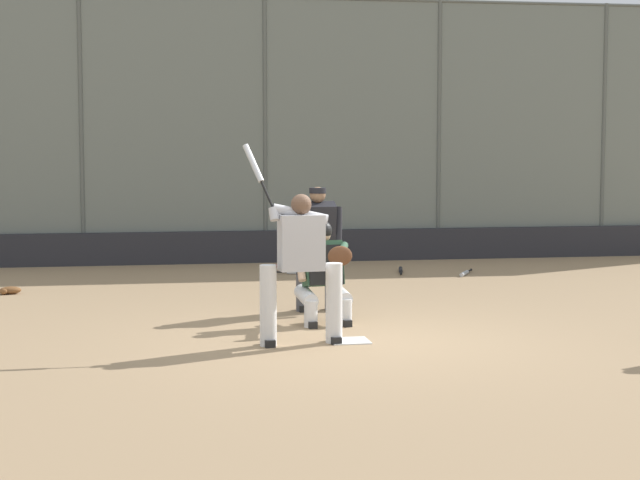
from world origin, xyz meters
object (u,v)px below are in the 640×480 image
catcher_behind_plate (324,271)px  umpire_home (317,245)px  spare_bat_near_backstop (281,265)px  spare_bat_by_padding (401,270)px  spare_bat_first_base_side (297,272)px  batter_at_plate (300,263)px  spare_bat_third_base_side (465,273)px  fielding_glove_on_dirt (10,290)px

catcher_behind_plate → umpire_home: size_ratio=0.77×
spare_bat_near_backstop → spare_bat_by_padding: size_ratio=0.97×
spare_bat_by_padding → spare_bat_first_base_side: bearing=103.6°
spare_bat_near_backstop → spare_bat_first_base_side: same height
batter_at_plate → spare_bat_by_padding: batter_at_plate is taller
spare_bat_near_backstop → spare_bat_first_base_side: 1.18m
catcher_behind_plate → spare_bat_by_padding: catcher_behind_plate is taller
batter_at_plate → catcher_behind_plate: (-0.48, -1.25, -0.25)m
spare_bat_third_base_side → fielding_glove_on_dirt: bearing=-52.5°
spare_bat_near_backstop → spare_bat_third_base_side: bearing=90.9°
spare_bat_first_base_side → batter_at_plate: bearing=-78.2°
umpire_home → spare_bat_by_padding: (-2.10, -3.93, -0.84)m
batter_at_plate → umpire_home: bearing=-108.5°
fielding_glove_on_dirt → catcher_behind_plate: bearing=141.2°
spare_bat_first_base_side → fielding_glove_on_dirt: size_ratio=2.58×
spare_bat_third_base_side → spare_bat_first_base_side: same height
spare_bat_near_backstop → fielding_glove_on_dirt: fielding_glove_on_dirt is taller
umpire_home → spare_bat_first_base_side: 4.03m
batter_at_plate → fielding_glove_on_dirt: bearing=-55.9°
fielding_glove_on_dirt → spare_bat_near_backstop: bearing=-147.5°
batter_at_plate → umpire_home: 2.31m
batter_at_plate → spare_bat_first_base_side: bearing=-102.4°
spare_bat_near_backstop → spare_bat_by_padding: 2.24m
catcher_behind_plate → spare_bat_first_base_side: bearing=-100.8°
batter_at_plate → spare_bat_near_backstop: (-0.75, -7.35, -0.87)m
spare_bat_third_base_side → spare_bat_first_base_side: size_ratio=0.90×
spare_bat_first_base_side → fielding_glove_on_dirt: (4.49, 1.61, 0.02)m
umpire_home → batter_at_plate: bearing=77.4°
catcher_behind_plate → spare_bat_near_backstop: catcher_behind_plate is taller
catcher_behind_plate → spare_bat_near_backstop: size_ratio=1.62×
catcher_behind_plate → spare_bat_by_padding: size_ratio=1.57×
umpire_home → spare_bat_first_base_side: bearing=-92.9°
spare_bat_near_backstop → fielding_glove_on_dirt: size_ratio=2.52×
spare_bat_near_backstop → spare_bat_by_padding: same height
umpire_home → spare_bat_first_base_side: (-0.30, -3.93, -0.84)m
fielding_glove_on_dirt → umpire_home: bearing=151.1°
spare_bat_near_backstop → spare_bat_by_padding: bearing=90.4°
batter_at_plate → fielding_glove_on_dirt: size_ratio=7.09×
catcher_behind_plate → spare_bat_first_base_side: catcher_behind_plate is taller
umpire_home → spare_bat_by_padding: umpire_home is taller
umpire_home → spare_bat_first_base_side: size_ratio=2.05×
catcher_behind_plate → spare_bat_third_base_side: (-3.15, -4.37, -0.62)m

